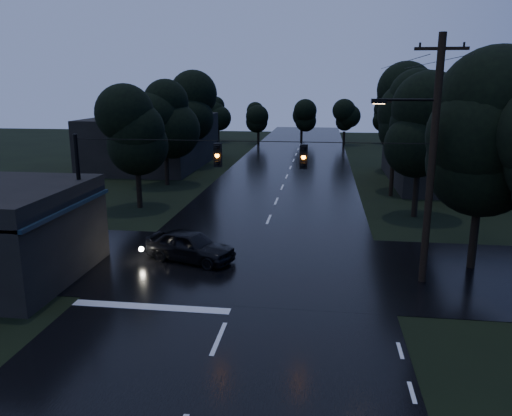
# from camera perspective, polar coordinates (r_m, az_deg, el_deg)

# --- Properties ---
(main_road) EXTENTS (12.00, 120.00, 0.02)m
(main_road) POSITION_cam_1_polar(r_m,az_deg,el_deg) (40.41, 3.01, 2.34)
(main_road) COLOR black
(main_road) RESTS_ON ground
(cross_street) EXTENTS (60.00, 9.00, 0.02)m
(cross_street) POSITION_cam_1_polar(r_m,az_deg,el_deg) (23.15, -0.71, -6.50)
(cross_street) COLOR black
(cross_street) RESTS_ON ground
(building_far_right) EXTENTS (10.00, 14.00, 4.40)m
(building_far_right) POSITION_cam_1_polar(r_m,az_deg,el_deg) (45.17, 21.56, 5.45)
(building_far_right) COLOR black
(building_far_right) RESTS_ON ground
(building_far_left) EXTENTS (10.00, 16.00, 5.00)m
(building_far_left) POSITION_cam_1_polar(r_m,az_deg,el_deg) (52.66, -11.52, 7.53)
(building_far_left) COLOR black
(building_far_left) RESTS_ON ground
(utility_pole_main) EXTENTS (3.50, 0.30, 10.00)m
(utility_pole_main) POSITION_cam_1_polar(r_m,az_deg,el_deg) (21.09, 19.27, 5.47)
(utility_pole_main) COLOR black
(utility_pole_main) RESTS_ON ground
(utility_pole_far) EXTENTS (2.00, 0.30, 7.50)m
(utility_pole_far) POSITION_cam_1_polar(r_m,az_deg,el_deg) (38.05, 15.48, 7.06)
(utility_pole_far) COLOR black
(utility_pole_far) RESTS_ON ground
(anchor_pole_left) EXTENTS (0.18, 0.18, 6.00)m
(anchor_pole_left) POSITION_cam_1_polar(r_m,az_deg,el_deg) (23.63, -19.40, 0.71)
(anchor_pole_left) COLOR black
(anchor_pole_left) RESTS_ON ground
(span_signals) EXTENTS (15.00, 0.37, 1.12)m
(span_signals) POSITION_cam_1_polar(r_m,az_deg,el_deg) (20.82, 0.37, 6.10)
(span_signals) COLOR black
(span_signals) RESTS_ON ground
(tree_corner_near) EXTENTS (4.48, 4.48, 9.44)m
(tree_corner_near) POSITION_cam_1_polar(r_m,az_deg,el_deg) (23.57, 24.69, 7.59)
(tree_corner_near) COLOR black
(tree_corner_near) RESTS_ON ground
(tree_left_a) EXTENTS (3.92, 3.92, 8.26)m
(tree_left_a) POSITION_cam_1_polar(r_m,az_deg,el_deg) (33.86, -13.60, 8.71)
(tree_left_a) COLOR black
(tree_left_a) RESTS_ON ground
(tree_left_b) EXTENTS (4.20, 4.20, 8.85)m
(tree_left_b) POSITION_cam_1_polar(r_m,az_deg,el_deg) (41.56, -10.42, 10.27)
(tree_left_b) COLOR black
(tree_left_b) RESTS_ON ground
(tree_left_c) EXTENTS (4.48, 4.48, 9.44)m
(tree_left_c) POSITION_cam_1_polar(r_m,az_deg,el_deg) (51.29, -7.61, 11.43)
(tree_left_c) COLOR black
(tree_left_c) RESTS_ON ground
(tree_right_a) EXTENTS (4.20, 4.20, 8.85)m
(tree_right_a) POSITION_cam_1_polar(r_m,az_deg,el_deg) (32.09, 18.32, 8.81)
(tree_right_a) COLOR black
(tree_right_a) RESTS_ON ground
(tree_right_b) EXTENTS (4.48, 4.48, 9.44)m
(tree_right_b) POSITION_cam_1_polar(r_m,az_deg,el_deg) (40.04, 17.17, 10.30)
(tree_right_b) COLOR black
(tree_right_b) RESTS_ON ground
(tree_right_c) EXTENTS (4.76, 4.76, 10.03)m
(tree_right_c) POSITION_cam_1_polar(r_m,az_deg,el_deg) (49.99, 16.07, 11.40)
(tree_right_c) COLOR black
(tree_right_c) RESTS_ON ground
(car) EXTENTS (4.66, 3.00, 1.48)m
(car) POSITION_cam_1_polar(r_m,az_deg,el_deg) (23.65, -7.52, -4.29)
(car) COLOR black
(car) RESTS_ON ground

